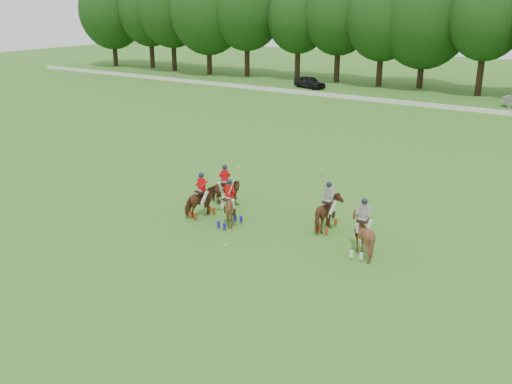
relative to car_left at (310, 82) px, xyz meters
The scene contains 10 objects.
ground 46.07m from the car_left, 67.30° to the right, with size 180.00×180.00×0.00m, color #316D1F.
tree_line 20.32m from the car_left, 17.08° to the left, with size 117.98×14.32×14.75m.
boundary_rail 18.35m from the car_left, 14.20° to the right, with size 120.00×0.10×0.44m, color white.
car_left is the anchor object (origin of this frame).
polo_red_a 42.34m from the car_left, 68.54° to the right, with size 1.26×1.93×2.22m.
polo_red_b 40.66m from the car_left, 67.56° to the right, with size 1.89×1.86×2.18m.
polo_red_c 43.27m from the car_left, 66.40° to the right, with size 1.41×1.55×2.81m.
polo_stripe_a 43.20m from the car_left, 60.43° to the right, with size 1.21×1.99×2.86m.
polo_stripe_b 45.73m from the car_left, 58.81° to the right, with size 1.56×1.72×2.45m.
polo_ball 45.56m from the car_left, 66.00° to the right, with size 0.09×0.09×0.09m, color white.
Camera 1 is at (14.19, -17.02, 10.13)m, focal length 40.00 mm.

